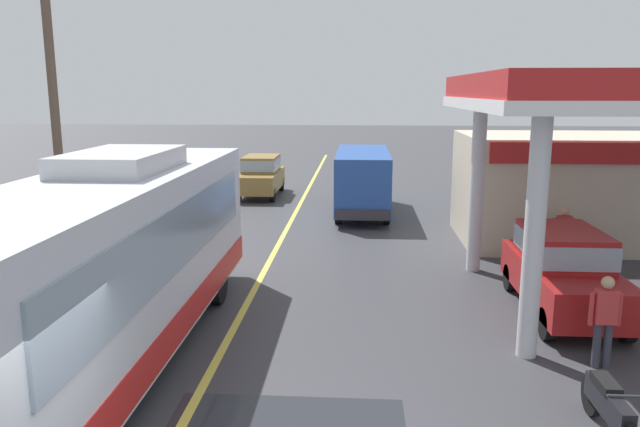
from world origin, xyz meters
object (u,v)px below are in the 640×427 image
Objects in this scene: coach_bus_main at (106,272)px; minibus_opposing_lane at (363,176)px; car_at_pump at (563,267)px; pedestrian_near_pump at (563,233)px; car_trailing_behind_bus at (261,174)px; motorcycle_parked_forecourt at (608,407)px; pedestrian_by_shop at (605,317)px.

minibus_opposing_lane is at bearing 72.36° from coach_bus_main.
car_at_pump is (8.73, 3.25, -0.71)m from coach_bus_main.
car_trailing_behind_bus reaches higher than pedestrian_near_pump.
pedestrian_by_shop is (0.75, 2.21, 0.49)m from motorcycle_parked_forecourt.
pedestrian_by_shop is at bearing 71.17° from motorcycle_parked_forecourt.
minibus_opposing_lane is 8.96m from pedestrian_near_pump.
pedestrian_by_shop is at bearing 3.27° from coach_bus_main.
car_at_pump reaches higher than motorcycle_parked_forecourt.
car_trailing_behind_bus is at bearing 140.62° from minibus_opposing_lane.
car_trailing_behind_bus is (-8.01, 19.45, 0.57)m from motorcycle_parked_forecourt.
pedestrian_by_shop is at bearing -63.04° from car_trailing_behind_bus.
coach_bus_main reaches higher than motorcycle_parked_forecourt.
car_at_pump is at bearing 86.41° from pedestrian_by_shop.
coach_bus_main is at bearing -159.59° from car_at_pump.
minibus_opposing_lane is 14.06m from pedestrian_by_shop.
car_at_pump is at bearing 79.44° from motorcycle_parked_forecourt.
pedestrian_near_pump is at bearing 76.31° from motorcycle_parked_forecourt.
minibus_opposing_lane reaches higher than car_trailing_behind_bus.
coach_bus_main is 6.13× the size of motorcycle_parked_forecourt.
motorcycle_parked_forecourt is 1.08× the size of pedestrian_near_pump.
pedestrian_near_pump is at bearing 78.15° from pedestrian_by_shop.
car_at_pump is 11.52m from minibus_opposing_lane.
pedestrian_by_shop is (8.56, 0.49, -0.79)m from coach_bus_main.
motorcycle_parked_forecourt is at bearing -77.81° from minibus_opposing_lane.
minibus_opposing_lane is at bearing 102.19° from motorcycle_parked_forecourt.
car_trailing_behind_bus is at bearing 112.40° from motorcycle_parked_forecourt.
coach_bus_main is 6.65× the size of pedestrian_by_shop.
motorcycle_parked_forecourt is at bearing -67.60° from car_trailing_behind_bus.
car_at_pump is 2.77m from pedestrian_by_shop.
car_at_pump is 17.02m from car_trailing_behind_bus.
pedestrian_near_pump and pedestrian_by_shop have the same top height.
minibus_opposing_lane is 16.03m from motorcycle_parked_forecourt.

